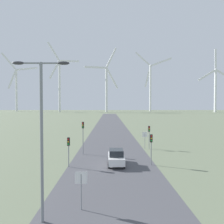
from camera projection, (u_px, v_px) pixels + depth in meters
The scene contains 14 objects.
road_surface at pixel (111, 132), 55.31m from camera, with size 10.00×240.00×0.01m.
streetlamp at pixel (41, 121), 12.68m from camera, with size 3.30×0.32×9.42m.
stop_sign_near at pixel (81, 183), 14.31m from camera, with size 0.81×0.07×2.54m.
stop_sign_far at pixel (145, 137), 34.16m from camera, with size 0.81×0.07×2.69m.
traffic_light_post_near_left at pixel (69, 145), 24.24m from camera, with size 0.28×0.34×3.29m.
traffic_light_post_near_right at pixel (151, 143), 24.99m from camera, with size 0.28×0.34×3.54m.
traffic_light_post_mid_left at pixel (83, 131), 30.55m from camera, with size 0.28×0.34×4.55m.
traffic_light_post_mid_right at pixel (149, 132), 34.37m from camera, with size 0.28×0.34×3.61m.
car_approaching at pixel (116, 157), 25.04m from camera, with size 1.88×4.12×1.83m.
wind_turbine_far_left at pixel (16, 85), 237.77m from camera, with size 34.52×13.01×63.04m.
wind_turbine_left at pixel (59, 81), 226.23m from camera, with size 30.86×13.50×71.17m.
wind_turbine_center at pixel (106, 84), 218.64m from camera, with size 33.04×17.54×65.61m.
wind_turbine_right at pixel (150, 83), 247.00m from camera, with size 37.84×18.69×68.81m.
wind_turbine_far_right at pixel (215, 86), 209.78m from camera, with size 34.92×2.60×60.59m.
Camera 1 is at (-0.35, -7.12, 6.90)m, focal length 35.00 mm.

